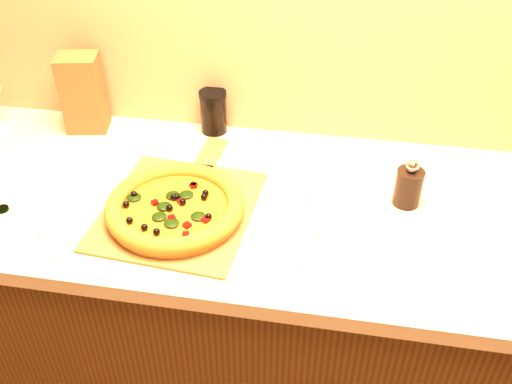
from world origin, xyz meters
name	(u,v)px	position (x,y,z in m)	size (l,w,h in m)	color
cabinet	(291,328)	(0.00, 1.43, 0.43)	(2.80, 0.65, 0.86)	#44230E
countertop	(297,210)	(0.00, 1.43, 0.88)	(2.84, 0.68, 0.04)	beige
pizza_peel	(181,206)	(-0.28, 1.36, 0.90)	(0.37, 0.53, 0.01)	brown
pizza	(175,207)	(-0.28, 1.33, 0.93)	(0.32, 0.32, 0.05)	#BA702E
bottle_cap	(2,209)	(-0.70, 1.28, 0.90)	(0.03, 0.03, 0.01)	black
pepper_grinder	(408,186)	(0.26, 1.47, 0.95)	(0.07, 0.07, 0.12)	black
paper_bag	(83,93)	(-0.64, 1.68, 1.01)	(0.11, 0.09, 0.22)	brown
dark_jar	(213,112)	(-0.28, 1.72, 0.96)	(0.08, 0.08, 0.12)	black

